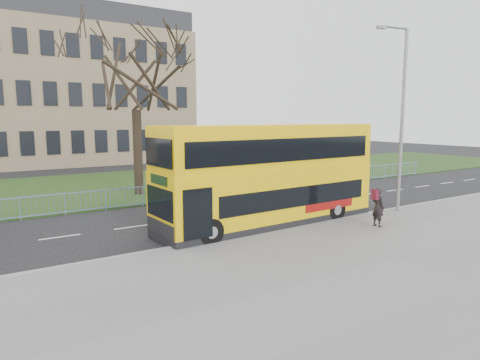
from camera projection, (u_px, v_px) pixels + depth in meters
The scene contains 10 objects.
ground at pixel (274, 221), 20.04m from camera, with size 120.00×120.00×0.00m, color black.
pavement at pixel (396, 259), 14.41m from camera, with size 80.00×10.50×0.12m, color slate.
kerb at pixel (296, 226), 18.74m from camera, with size 80.00×0.20×0.14m, color gray.
grass_verge at pixel (158, 182), 31.94m from camera, with size 80.00×15.40×0.08m, color #1F3C15.
guard_railing at pixel (207, 190), 25.46m from camera, with size 40.00×0.12×1.10m, color #7597D0, non-canonical shape.
bare_tree at pixel (136, 93), 25.86m from camera, with size 8.68×8.68×12.40m, color black, non-canonical shape.
civic_building at pixel (38, 97), 45.50m from camera, with size 30.00×15.00×14.00m, color #7F6C50.
yellow_bus at pixel (270, 173), 18.91m from camera, with size 10.69×2.98×4.44m.
pedestrian at pixel (378, 207), 18.44m from camera, with size 0.62×0.41×1.69m, color black.
street_lamp at pixel (401, 113), 20.99m from camera, with size 1.89×0.48×8.95m.
Camera 1 is at (-11.93, -15.58, 4.79)m, focal length 32.00 mm.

